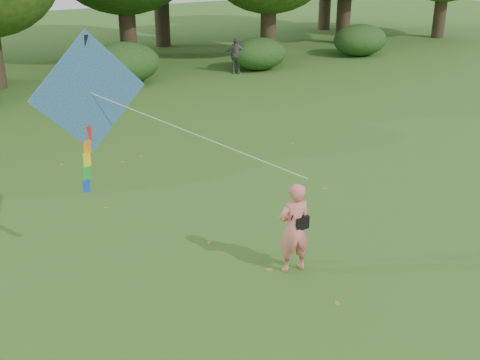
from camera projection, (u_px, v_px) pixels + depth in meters
ground at (320, 279)px, 11.62m from camera, size 100.00×100.00×0.00m
man_kite_flyer at (294, 228)px, 11.59m from camera, size 0.74×0.55×1.85m
bystander_right at (236, 55)px, 29.10m from camera, size 1.08×0.95×1.75m
crossbody_bag at (300, 222)px, 11.58m from camera, size 0.43×0.20×0.72m
flying_kite at (90, 95)px, 10.92m from camera, size 4.45×2.45×3.07m
shrub_band at (39, 76)px, 24.85m from camera, size 39.15×3.22×1.88m
fallen_leaves at (203, 206)px, 14.77m from camera, size 7.14×10.90×0.01m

